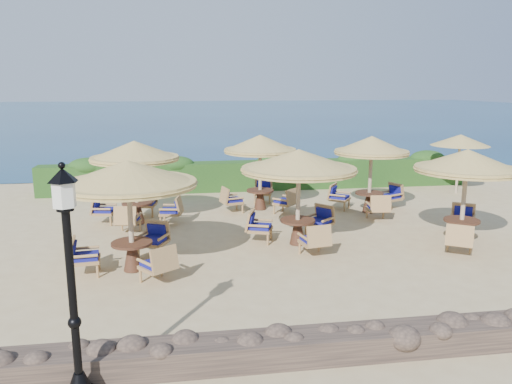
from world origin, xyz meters
name	(u,v)px	position (x,y,z in m)	size (l,w,h in m)	color
ground	(300,240)	(0.00, 0.00, 0.00)	(120.00, 120.00, 0.00)	tan
sea	(199,112)	(0.00, 70.00, 0.00)	(160.00, 160.00, 0.00)	#0C2C4F
hedge	(260,175)	(0.00, 7.20, 0.60)	(18.00, 0.90, 1.20)	#1B3E14
stone_wall	(390,340)	(0.00, -6.20, 0.22)	(15.00, 0.65, 0.44)	brown
lamp_post	(73,298)	(-4.80, -6.80, 1.55)	(0.44, 0.44, 3.31)	black
extra_parasol	(460,140)	(7.80, 5.20, 2.17)	(2.30, 2.30, 2.41)	tan
cafe_set_0	(129,189)	(-4.52, -1.73, 1.99)	(3.19, 3.19, 2.65)	tan
cafe_set_1	(299,174)	(-0.17, -0.35, 1.98)	(3.17, 3.17, 2.65)	tan
cafe_set_2	(466,173)	(4.30, -1.04, 2.01)	(2.77, 2.77, 2.65)	tan
cafe_set_3	(135,168)	(-4.72, 2.45, 1.81)	(2.88, 2.88, 2.65)	tan
cafe_set_4	(260,158)	(-0.56, 3.75, 1.85)	(2.72, 2.72, 2.65)	tan
cafe_set_5	(371,160)	(3.10, 2.75, 1.84)	(2.76, 2.70, 2.65)	tan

